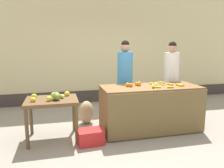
% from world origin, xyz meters
% --- Properties ---
extents(ground_plane, '(24.00, 24.00, 0.00)m').
position_xyz_m(ground_plane, '(0.00, 0.00, 0.00)').
color(ground_plane, gray).
extents(market_wall_back, '(9.88, 0.23, 3.30)m').
position_xyz_m(market_wall_back, '(0.00, 2.61, 1.62)').
color(market_wall_back, beige).
rests_on(market_wall_back, ground).
extents(fruit_stall_counter, '(1.96, 0.84, 0.91)m').
position_xyz_m(fruit_stall_counter, '(0.48, -0.01, 0.46)').
color(fruit_stall_counter, brown).
rests_on(fruit_stall_counter, ground).
extents(side_table_wooden, '(0.92, 0.73, 0.76)m').
position_xyz_m(side_table_wooden, '(-1.44, 0.00, 0.65)').
color(side_table_wooden, brown).
rests_on(side_table_wooden, ground).
extents(banana_bunch_pile, '(0.74, 0.54, 0.07)m').
position_xyz_m(banana_bunch_pile, '(0.77, -0.08, 0.94)').
color(banana_bunch_pile, gold).
rests_on(banana_bunch_pile, fruit_stall_counter).
extents(orange_pile, '(0.34, 0.18, 0.09)m').
position_xyz_m(orange_pile, '(0.14, 0.07, 0.95)').
color(orange_pile, orange).
rests_on(orange_pile, fruit_stall_counter).
extents(mango_papaya_pile, '(0.72, 0.48, 0.14)m').
position_xyz_m(mango_papaya_pile, '(-1.41, -0.02, 0.82)').
color(mango_papaya_pile, '#D5D04C').
rests_on(mango_papaya_pile, side_table_wooden).
extents(vendor_woman_blue_shirt, '(0.34, 0.34, 1.82)m').
position_xyz_m(vendor_woman_blue_shirt, '(0.14, 0.66, 0.92)').
color(vendor_woman_blue_shirt, '#33333D').
rests_on(vendor_woman_blue_shirt, ground).
extents(vendor_woman_white_shirt, '(0.34, 0.34, 1.80)m').
position_xyz_m(vendor_woman_white_shirt, '(1.28, 0.66, 0.91)').
color(vendor_woman_white_shirt, '#33333D').
rests_on(vendor_woman_white_shirt, ground).
extents(produce_crate, '(0.46, 0.35, 0.26)m').
position_xyz_m(produce_crate, '(-0.81, -0.38, 0.13)').
color(produce_crate, red).
rests_on(produce_crate, ground).
extents(produce_sack, '(0.46, 0.47, 0.51)m').
position_xyz_m(produce_sack, '(-0.74, 0.68, 0.25)').
color(produce_sack, tan).
rests_on(produce_sack, ground).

